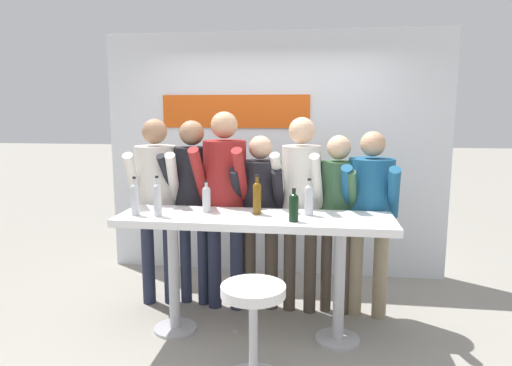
{
  "coord_description": "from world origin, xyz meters",
  "views": [
    {
      "loc": [
        0.5,
        -3.51,
        1.85
      ],
      "look_at": [
        0.0,
        0.09,
        1.27
      ],
      "focal_mm": 32.0,
      "sensor_mm": 36.0,
      "label": 1
    }
  ],
  "objects_px": {
    "tasting_table": "(254,236)",
    "wine_bottle_4": "(206,198)",
    "person_far_right": "(370,205)",
    "wine_bottle_1": "(158,198)",
    "person_far_left": "(156,192)",
    "person_right": "(337,204)",
    "person_center": "(260,204)",
    "person_center_left": "(225,189)",
    "wine_bottle_2": "(309,198)",
    "person_left": "(192,191)",
    "wine_bottle_3": "(294,206)",
    "wine_bottle_5": "(135,198)",
    "wine_bottle_0": "(257,196)",
    "bar_stool": "(253,319)",
    "person_center_right": "(301,193)"
  },
  "relations": [
    {
      "from": "person_center_left",
      "to": "wine_bottle_3",
      "type": "height_order",
      "value": "person_center_left"
    },
    {
      "from": "tasting_table",
      "to": "wine_bottle_4",
      "type": "xyz_separation_m",
      "value": [
        -0.41,
        0.07,
        0.29
      ]
    },
    {
      "from": "person_center",
      "to": "wine_bottle_4",
      "type": "distance_m",
      "value": 0.62
    },
    {
      "from": "person_center_right",
      "to": "bar_stool",
      "type": "bearing_deg",
      "value": -93.86
    },
    {
      "from": "wine_bottle_0",
      "to": "wine_bottle_5",
      "type": "distance_m",
      "value": 0.97
    },
    {
      "from": "person_center",
      "to": "wine_bottle_2",
      "type": "bearing_deg",
      "value": -44.68
    },
    {
      "from": "person_far_left",
      "to": "person_left",
      "type": "height_order",
      "value": "person_far_left"
    },
    {
      "from": "wine_bottle_0",
      "to": "wine_bottle_2",
      "type": "height_order",
      "value": "wine_bottle_0"
    },
    {
      "from": "bar_stool",
      "to": "person_far_right",
      "type": "xyz_separation_m",
      "value": [
        0.87,
        1.18,
        0.55
      ]
    },
    {
      "from": "person_far_left",
      "to": "wine_bottle_2",
      "type": "distance_m",
      "value": 1.49
    },
    {
      "from": "person_far_left",
      "to": "wine_bottle_1",
      "type": "height_order",
      "value": "person_far_left"
    },
    {
      "from": "person_center_left",
      "to": "wine_bottle_3",
      "type": "bearing_deg",
      "value": -41.46
    },
    {
      "from": "person_right",
      "to": "wine_bottle_5",
      "type": "relative_size",
      "value": 5.21
    },
    {
      "from": "bar_stool",
      "to": "wine_bottle_2",
      "type": "distance_m",
      "value": 1.07
    },
    {
      "from": "person_center",
      "to": "person_far_right",
      "type": "xyz_separation_m",
      "value": [
        0.98,
        -0.04,
        0.03
      ]
    },
    {
      "from": "wine_bottle_2",
      "to": "wine_bottle_5",
      "type": "relative_size",
      "value": 0.95
    },
    {
      "from": "bar_stool",
      "to": "person_center_left",
      "type": "relative_size",
      "value": 0.38
    },
    {
      "from": "bar_stool",
      "to": "person_center_left",
      "type": "height_order",
      "value": "person_center_left"
    },
    {
      "from": "person_left",
      "to": "wine_bottle_5",
      "type": "height_order",
      "value": "person_left"
    },
    {
      "from": "wine_bottle_0",
      "to": "wine_bottle_3",
      "type": "xyz_separation_m",
      "value": [
        0.31,
        -0.21,
        -0.03
      ]
    },
    {
      "from": "person_far_left",
      "to": "person_right",
      "type": "xyz_separation_m",
      "value": [
        1.67,
        0.02,
        -0.07
      ]
    },
    {
      "from": "wine_bottle_3",
      "to": "wine_bottle_5",
      "type": "bearing_deg",
      "value": 178.58
    },
    {
      "from": "wine_bottle_3",
      "to": "wine_bottle_5",
      "type": "relative_size",
      "value": 0.81
    },
    {
      "from": "wine_bottle_0",
      "to": "person_center",
      "type": "bearing_deg",
      "value": 94.25
    },
    {
      "from": "person_center",
      "to": "wine_bottle_0",
      "type": "bearing_deg",
      "value": -84.79
    },
    {
      "from": "person_center",
      "to": "wine_bottle_1",
      "type": "distance_m",
      "value": 1.0
    },
    {
      "from": "bar_stool",
      "to": "wine_bottle_1",
      "type": "relative_size",
      "value": 2.18
    },
    {
      "from": "person_center",
      "to": "person_far_right",
      "type": "distance_m",
      "value": 0.98
    },
    {
      "from": "wine_bottle_1",
      "to": "wine_bottle_5",
      "type": "xyz_separation_m",
      "value": [
        -0.19,
        0.01,
        -0.0
      ]
    },
    {
      "from": "person_far_left",
      "to": "person_center_right",
      "type": "bearing_deg",
      "value": -10.47
    },
    {
      "from": "bar_stool",
      "to": "person_center",
      "type": "bearing_deg",
      "value": 95.19
    },
    {
      "from": "person_far_right",
      "to": "wine_bottle_4",
      "type": "distance_m",
      "value": 1.43
    },
    {
      "from": "wine_bottle_1",
      "to": "wine_bottle_4",
      "type": "xyz_separation_m",
      "value": [
        0.35,
        0.19,
        -0.02
      ]
    },
    {
      "from": "person_left",
      "to": "wine_bottle_1",
      "type": "bearing_deg",
      "value": -90.23
    },
    {
      "from": "person_far_left",
      "to": "wine_bottle_3",
      "type": "height_order",
      "value": "person_far_left"
    },
    {
      "from": "person_center",
      "to": "wine_bottle_4",
      "type": "bearing_deg",
      "value": -128.31
    },
    {
      "from": "person_center_left",
      "to": "wine_bottle_5",
      "type": "height_order",
      "value": "person_center_left"
    },
    {
      "from": "wine_bottle_1",
      "to": "wine_bottle_4",
      "type": "relative_size",
      "value": 1.23
    },
    {
      "from": "person_left",
      "to": "wine_bottle_5",
      "type": "bearing_deg",
      "value": -105.29
    },
    {
      "from": "person_far_left",
      "to": "wine_bottle_2",
      "type": "relative_size",
      "value": 5.95
    },
    {
      "from": "wine_bottle_2",
      "to": "wine_bottle_3",
      "type": "height_order",
      "value": "wine_bottle_2"
    },
    {
      "from": "person_center_left",
      "to": "wine_bottle_2",
      "type": "relative_size",
      "value": 6.17
    },
    {
      "from": "person_center_left",
      "to": "wine_bottle_2",
      "type": "height_order",
      "value": "person_center_left"
    },
    {
      "from": "person_far_left",
      "to": "person_left",
      "type": "xyz_separation_m",
      "value": [
        0.33,
        0.05,
        0.0
      ]
    },
    {
      "from": "person_center_right",
      "to": "person_right",
      "type": "height_order",
      "value": "person_center_right"
    },
    {
      "from": "wine_bottle_5",
      "to": "person_far_left",
      "type": "bearing_deg",
      "value": 94.81
    },
    {
      "from": "person_center",
      "to": "wine_bottle_1",
      "type": "relative_size",
      "value": 5.0
    },
    {
      "from": "person_center_right",
      "to": "wine_bottle_2",
      "type": "height_order",
      "value": "person_center_right"
    },
    {
      "from": "person_right",
      "to": "person_left",
      "type": "bearing_deg",
      "value": -171.35
    },
    {
      "from": "tasting_table",
      "to": "wine_bottle_0",
      "type": "height_order",
      "value": "wine_bottle_0"
    }
  ]
}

